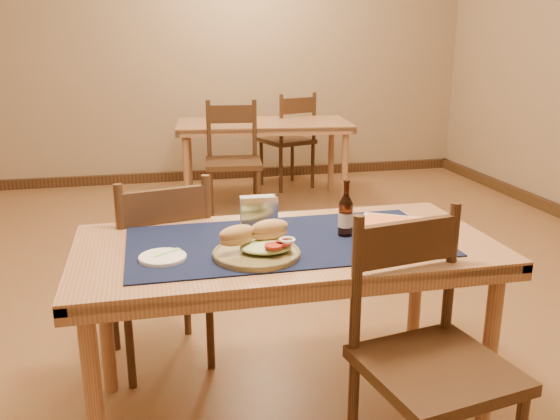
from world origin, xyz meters
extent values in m
cube|color=brown|center=(0.00, 0.00, -0.01)|extent=(6.00, 7.00, 0.02)
cube|color=#9C8364|center=(0.00, 3.51, 1.40)|extent=(6.00, 0.02, 2.80)
cylinder|color=#A3704D|center=(-0.72, -1.12, 0.35)|extent=(0.06, 0.06, 0.71)
cylinder|color=#A3704D|center=(0.72, -1.12, 0.35)|extent=(0.06, 0.06, 0.71)
cylinder|color=#A3704D|center=(-0.72, -0.48, 0.35)|extent=(0.06, 0.06, 0.71)
cylinder|color=#A3704D|center=(0.72, -0.48, 0.35)|extent=(0.06, 0.06, 0.71)
cube|color=#A3704D|center=(0.00, -0.80, 0.73)|extent=(1.60, 0.80, 0.04)
cube|color=#0E1636|center=(0.00, -0.80, 0.75)|extent=(1.20, 0.60, 0.01)
cube|color=#3F2A16|center=(0.00, 3.47, 0.05)|extent=(6.00, 0.06, 0.10)
cylinder|color=#A3704D|center=(-0.17, 2.26, 0.35)|extent=(0.06, 0.06, 0.71)
cylinder|color=#A3704D|center=(1.24, 2.11, 0.35)|extent=(0.06, 0.06, 0.71)
cylinder|color=#A3704D|center=(-0.10, 2.89, 0.35)|extent=(0.06, 0.06, 0.71)
cylinder|color=#A3704D|center=(1.31, 2.74, 0.35)|extent=(0.06, 0.06, 0.71)
cube|color=#A3704D|center=(0.57, 2.50, 0.73)|extent=(1.66, 0.96, 0.04)
cylinder|color=#3F2A16|center=(-0.35, -0.03, 0.23)|extent=(0.04, 0.04, 0.46)
cylinder|color=#3F2A16|center=(-0.71, -0.12, 0.23)|extent=(0.04, 0.04, 0.46)
cylinder|color=#3F2A16|center=(-0.27, -0.40, 0.23)|extent=(0.04, 0.04, 0.46)
cylinder|color=#3F2A16|center=(-0.63, -0.48, 0.23)|extent=(0.04, 0.04, 0.46)
cube|color=#3F2A16|center=(-0.49, -0.26, 0.46)|extent=(0.52, 0.52, 0.04)
cube|color=#3F2A16|center=(-0.44, -0.45, 0.83)|extent=(0.37, 0.11, 0.14)
cylinder|color=#3F2A16|center=(-0.26, -0.41, 0.70)|extent=(0.04, 0.04, 0.47)
cylinder|color=#3F2A16|center=(-0.63, -0.49, 0.70)|extent=(0.04, 0.04, 0.47)
cylinder|color=#3F2A16|center=(0.15, -1.20, 0.24)|extent=(0.04, 0.04, 0.48)
cylinder|color=#3F2A16|center=(0.52, -1.14, 0.24)|extent=(0.04, 0.04, 0.48)
cube|color=#3F2A16|center=(0.37, -1.36, 0.48)|extent=(0.52, 0.52, 0.04)
cube|color=#3F2A16|center=(0.33, -1.16, 0.85)|extent=(0.38, 0.10, 0.15)
cylinder|color=#3F2A16|center=(0.15, -1.19, 0.72)|extent=(0.04, 0.04, 0.49)
cylinder|color=#3F2A16|center=(0.52, -1.13, 0.72)|extent=(0.04, 0.04, 0.49)
cylinder|color=#3F2A16|center=(-0.02, 1.76, 0.25)|extent=(0.04, 0.04, 0.49)
cylinder|color=#3F2A16|center=(0.37, 1.72, 0.25)|extent=(0.04, 0.04, 0.49)
cylinder|color=#3F2A16|center=(0.02, 2.16, 0.25)|extent=(0.04, 0.04, 0.49)
cylinder|color=#3F2A16|center=(0.41, 2.11, 0.25)|extent=(0.04, 0.04, 0.49)
cube|color=#3F2A16|center=(0.20, 1.94, 0.49)|extent=(0.51, 0.51, 0.04)
cube|color=#3F2A16|center=(0.22, 2.14, 0.87)|extent=(0.39, 0.08, 0.15)
cylinder|color=#3F2A16|center=(0.03, 2.17, 0.74)|extent=(0.04, 0.04, 0.50)
cylinder|color=#3F2A16|center=(0.42, 2.12, 0.74)|extent=(0.04, 0.04, 0.50)
cylinder|color=#3F2A16|center=(1.03, 3.22, 0.24)|extent=(0.04, 0.04, 0.48)
cylinder|color=#3F2A16|center=(0.66, 3.09, 0.24)|extent=(0.04, 0.04, 0.48)
cylinder|color=#3F2A16|center=(1.15, 2.85, 0.24)|extent=(0.04, 0.04, 0.48)
cylinder|color=#3F2A16|center=(0.79, 2.73, 0.24)|extent=(0.04, 0.04, 0.48)
cube|color=#3F2A16|center=(0.91, 2.97, 0.48)|extent=(0.57, 0.57, 0.04)
cube|color=#3F2A16|center=(0.97, 2.78, 0.86)|extent=(0.38, 0.16, 0.15)
cylinder|color=#3F2A16|center=(1.15, 2.84, 0.73)|extent=(0.04, 0.04, 0.49)
cylinder|color=#3F2A16|center=(0.79, 2.72, 0.73)|extent=(0.04, 0.04, 0.49)
cylinder|color=brown|center=(-0.14, -0.94, 0.76)|extent=(0.31, 0.31, 0.02)
torus|color=brown|center=(-0.14, -0.94, 0.77)|extent=(0.31, 0.31, 0.01)
ellipsoid|color=beige|center=(-0.11, -0.94, 0.79)|extent=(0.19, 0.15, 0.03)
ellipsoid|color=tan|center=(-0.21, -0.94, 0.84)|extent=(0.15, 0.10, 0.08)
ellipsoid|color=tan|center=(-0.08, -0.90, 0.84)|extent=(0.15, 0.08, 0.08)
cylinder|color=#AD2517|center=(-0.09, -1.00, 0.81)|extent=(0.06, 0.06, 0.01)
cylinder|color=#AD2517|center=(-0.05, -0.98, 0.81)|extent=(0.06, 0.06, 0.01)
torus|color=white|center=(-0.04, -0.98, 0.82)|extent=(0.06, 0.06, 0.01)
cylinder|color=white|center=(-0.47, -0.89, 0.76)|extent=(0.17, 0.17, 0.01)
torus|color=white|center=(-0.47, -0.89, 0.77)|extent=(0.17, 0.17, 0.01)
cube|color=#87D977|center=(-0.46, -0.88, 0.77)|extent=(0.07, 0.06, 0.00)
cube|color=#87D977|center=(-0.42, -0.84, 0.77)|extent=(0.03, 0.03, 0.00)
cylinder|color=#401A0B|center=(0.24, -0.79, 0.82)|extent=(0.06, 0.06, 0.13)
cone|color=#401A0B|center=(0.24, -0.79, 0.90)|extent=(0.06, 0.06, 0.03)
cylinder|color=#401A0B|center=(0.24, -0.79, 0.95)|extent=(0.02, 0.02, 0.05)
cylinder|color=#401A0B|center=(0.24, -0.79, 0.98)|extent=(0.03, 0.03, 0.01)
cylinder|color=beige|center=(0.24, -0.79, 0.82)|extent=(0.06, 0.06, 0.06)
cube|color=silver|center=(-0.08, -0.65, 0.76)|extent=(0.16, 0.06, 0.00)
cube|color=silver|center=(-0.08, -0.67, 0.83)|extent=(0.15, 0.01, 0.14)
cube|color=silver|center=(-0.07, -0.62, 0.83)|extent=(0.15, 0.01, 0.14)
cube|color=silver|center=(-0.08, -0.65, 0.82)|extent=(0.14, 0.04, 0.12)
cube|color=#3F8FC9|center=(-0.08, -0.67, 0.84)|extent=(0.10, 0.01, 0.05)
cube|color=beige|center=(0.50, -0.68, 0.76)|extent=(0.35, 0.33, 0.00)
cube|color=orange|center=(0.50, -0.68, 0.76)|extent=(0.30, 0.28, 0.00)
camera|label=1|loc=(-0.50, -2.89, 1.51)|focal=38.00mm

